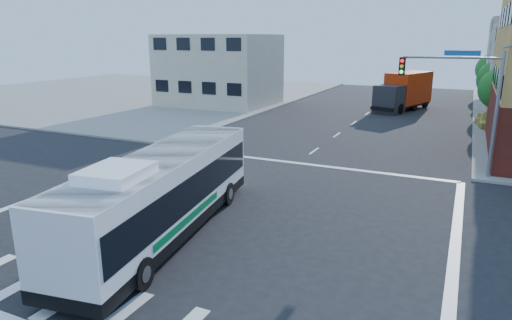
% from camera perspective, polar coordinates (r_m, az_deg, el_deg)
% --- Properties ---
extents(ground, '(120.00, 120.00, 0.00)m').
position_cam_1_polar(ground, '(20.59, -3.96, -6.77)').
color(ground, black).
rests_on(ground, ground).
extents(sidewalk_nw, '(50.00, 50.00, 0.15)m').
position_cam_1_polar(sidewalk_nw, '(68.51, -15.77, 8.14)').
color(sidewalk_nw, gray).
rests_on(sidewalk_nw, ground).
extents(building_west, '(12.06, 10.06, 8.00)m').
position_cam_1_polar(building_west, '(53.72, -4.61, 11.11)').
color(building_west, '#BCB49C').
rests_on(building_west, ground).
extents(signal_mast_ne, '(7.91, 1.13, 8.07)m').
position_cam_1_polar(signal_mast_ne, '(27.45, 24.55, 8.14)').
color(signal_mast_ne, slate).
rests_on(signal_mast_ne, ground).
extents(street_tree_a, '(3.60, 3.60, 5.53)m').
position_cam_1_polar(street_tree_a, '(44.89, 28.40, 8.08)').
color(street_tree_a, '#382514').
rests_on(street_tree_a, ground).
extents(street_tree_b, '(3.80, 3.80, 5.79)m').
position_cam_1_polar(street_tree_b, '(52.84, 28.01, 9.09)').
color(street_tree_b, '#382514').
rests_on(street_tree_b, ground).
extents(street_tree_c, '(3.40, 3.40, 5.29)m').
position_cam_1_polar(street_tree_c, '(60.83, 27.67, 9.41)').
color(street_tree_c, '#382514').
rests_on(street_tree_c, ground).
extents(street_tree_d, '(4.00, 4.00, 6.03)m').
position_cam_1_polar(street_tree_d, '(68.78, 27.48, 10.25)').
color(street_tree_d, '#382514').
rests_on(street_tree_d, ground).
extents(transit_bus, '(4.41, 12.55, 3.64)m').
position_cam_1_polar(transit_bus, '(18.24, -11.49, -4.01)').
color(transit_bus, black).
rests_on(transit_bus, ground).
extents(box_truck, '(5.30, 9.27, 4.02)m').
position_cam_1_polar(box_truck, '(52.38, 17.96, 8.08)').
color(box_truck, '#232328').
rests_on(box_truck, ground).
extents(parked_car, '(2.09, 4.11, 1.34)m').
position_cam_1_polar(parked_car, '(44.79, 26.88, 4.46)').
color(parked_car, '#E2CD55').
rests_on(parked_car, ground).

